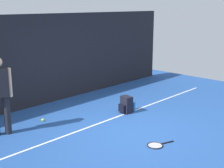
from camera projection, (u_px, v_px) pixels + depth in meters
The scene contains 7 objects.
ground_plane at pixel (125, 130), 7.20m from camera, with size 12.00×12.00×0.00m, color #234C93.
back_fence at pixel (44, 60), 8.90m from camera, with size 10.00×0.10×2.50m, color black.
court_line at pixel (102, 122), 7.69m from camera, with size 9.00×0.05×0.00m, color white.
tennis_racket at pixel (156, 145), 6.41m from camera, with size 0.64×0.41×0.03m.
backpack at pixel (126, 105), 8.32m from camera, with size 0.33×0.33×0.44m.
tennis_ball_near_player at pixel (43, 120), 7.75m from camera, with size 0.07×0.07×0.07m, color #CCE033.
water_bottle at pixel (134, 107), 8.44m from camera, with size 0.07×0.07×0.25m, color #268CD8.
Camera 1 is at (-5.09, -4.42, 2.75)m, focal length 51.53 mm.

